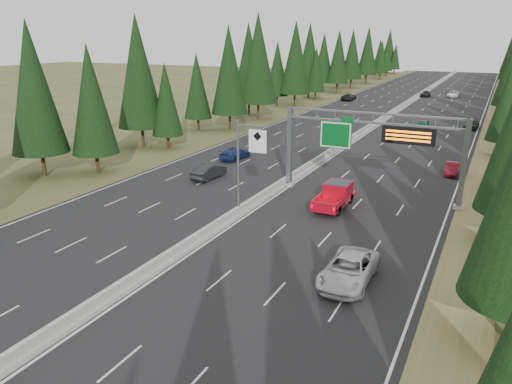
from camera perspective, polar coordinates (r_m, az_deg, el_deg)
road at (r=92.21m, az=14.46°, el=8.03°), size 32.00×260.00×0.08m
shoulder_right at (r=90.36m, az=25.60°, el=6.67°), size 3.60×260.00×0.06m
shoulder_left at (r=97.34m, az=4.07°, el=9.01°), size 3.60×260.00×0.06m
median_barrier at (r=92.15m, az=14.48°, el=8.26°), size 0.70×260.00×0.85m
sign_gantry at (r=46.01m, az=13.79°, el=5.53°), size 16.75×0.98×7.80m
hov_sign_pole at (r=39.74m, az=-1.35°, el=3.37°), size 2.80×0.50×8.00m
tree_row_left at (r=80.64m, az=-4.13°, el=13.81°), size 11.78×244.55×18.63m
silver_minivan at (r=31.02m, az=10.55°, el=-8.69°), size 2.74×5.93×1.65m
red_pickup at (r=44.08m, az=9.15°, el=-0.18°), size 2.21×6.19×2.02m
car_ahead_green at (r=82.97m, az=18.55°, el=7.24°), size 2.02×4.71×1.58m
car_ahead_dkred at (r=57.46m, az=21.49°, el=2.49°), size 1.54×3.97×1.29m
car_ahead_dkgrey at (r=86.93m, az=23.43°, el=7.08°), size 2.32×4.94×1.39m
car_ahead_white at (r=130.44m, az=21.63°, el=10.36°), size 2.55×5.29×1.45m
car_ahead_far at (r=129.13m, az=18.82°, el=10.60°), size 2.05×4.52×1.51m
car_onc_near at (r=52.18m, az=-5.41°, el=2.35°), size 1.86×4.68×1.51m
car_onc_blue at (r=60.31m, az=-2.41°, el=4.45°), size 2.41×5.03×1.41m
car_onc_white at (r=71.51m, az=9.57°, el=6.35°), size 2.13×4.60×1.53m
car_onc_far at (r=117.75m, az=10.57°, el=10.65°), size 2.73×5.61×1.54m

